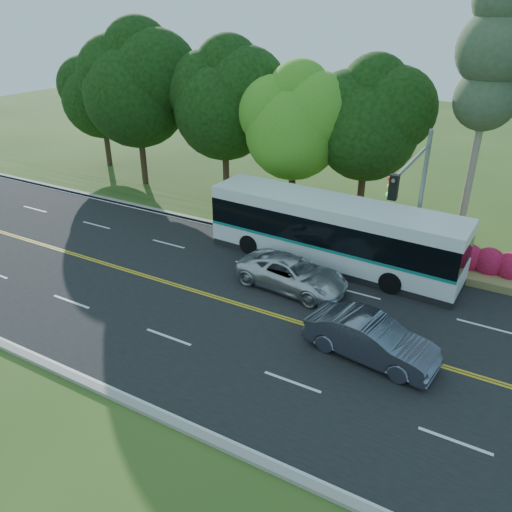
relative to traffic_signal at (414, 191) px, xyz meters
The scene contains 12 objects.
ground 9.65m from the traffic_signal, 140.23° to the right, with size 120.00×120.00×0.00m, color #2A4B19.
road 9.65m from the traffic_signal, 140.23° to the right, with size 60.00×14.00×0.02m, color black.
curb_north 8.15m from the traffic_signal, 164.96° to the left, with size 60.00×0.30×0.15m, color #9D968E.
curb_south 14.86m from the traffic_signal, 117.35° to the right, with size 60.00×0.30×0.15m, color #9D968E.
grass_verge 8.74m from the traffic_signal, 151.03° to the left, with size 60.00×4.00×0.10m, color #2A4B19.
lane_markings 9.71m from the traffic_signal, 140.63° to the right, with size 57.60×13.82×0.00m.
tree_row 13.61m from the traffic_signal, 150.00° to the left, with size 44.70×9.10×13.84m.
bougainvillea_hedge 4.86m from the traffic_signal, 75.94° to the left, with size 9.50×2.25×1.50m.
traffic_signal is the anchor object (origin of this frame).
transit_bus 4.82m from the traffic_signal, behind, with size 13.03×3.47×3.38m.
sedan 7.29m from the traffic_signal, 86.03° to the right, with size 1.74×4.98×1.64m, color slate.
suv 6.54m from the traffic_signal, 146.64° to the right, with size 2.43×5.28×1.47m, color silver.
Camera 1 is at (10.59, -16.14, 11.90)m, focal length 35.00 mm.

